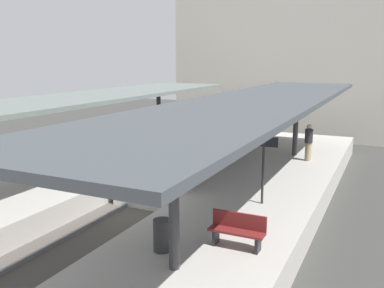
# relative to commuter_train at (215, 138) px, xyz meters

# --- Properties ---
(ground_plane) EXTENTS (80.00, 80.00, 0.00)m
(ground_plane) POSITION_rel_commuter_train_xyz_m (0.00, -6.74, -1.73)
(ground_plane) COLOR #383835
(platform_left) EXTENTS (4.40, 28.00, 1.00)m
(platform_left) POSITION_rel_commuter_train_xyz_m (-3.80, -6.74, -1.23)
(platform_left) COLOR #ADA8A0
(platform_left) RESTS_ON ground_plane
(platform_right) EXTENTS (4.40, 28.00, 1.00)m
(platform_right) POSITION_rel_commuter_train_xyz_m (3.80, -6.74, -1.23)
(platform_right) COLOR #ADA8A0
(platform_right) RESTS_ON ground_plane
(track_ballast) EXTENTS (3.20, 28.00, 0.20)m
(track_ballast) POSITION_rel_commuter_train_xyz_m (0.00, -6.74, -1.63)
(track_ballast) COLOR #4C4742
(track_ballast) RESTS_ON ground_plane
(rail_near_side) EXTENTS (0.08, 28.00, 0.14)m
(rail_near_side) POSITION_rel_commuter_train_xyz_m (-0.72, -6.74, -1.46)
(rail_near_side) COLOR slate
(rail_near_side) RESTS_ON track_ballast
(rail_far_side) EXTENTS (0.08, 28.00, 0.14)m
(rail_far_side) POSITION_rel_commuter_train_xyz_m (0.72, -6.74, -1.46)
(rail_far_side) COLOR slate
(rail_far_side) RESTS_ON track_ballast
(commuter_train) EXTENTS (2.78, 13.77, 3.10)m
(commuter_train) POSITION_rel_commuter_train_xyz_m (0.00, 0.00, 0.00)
(commuter_train) COLOR #ADADB2
(commuter_train) RESTS_ON track_ballast
(canopy_left) EXTENTS (4.18, 21.00, 3.09)m
(canopy_left) POSITION_rel_commuter_train_xyz_m (-3.80, -5.34, 2.24)
(canopy_left) COLOR #333335
(canopy_left) RESTS_ON platform_left
(canopy_right) EXTENTS (4.18, 21.00, 3.29)m
(canopy_right) POSITION_rel_commuter_train_xyz_m (3.80, -5.34, 2.44)
(canopy_right) COLOR #333335
(canopy_right) RESTS_ON platform_right
(platform_bench) EXTENTS (1.40, 0.41, 0.86)m
(platform_bench) POSITION_rel_commuter_train_xyz_m (4.70, -9.99, -0.26)
(platform_bench) COLOR black
(platform_bench) RESTS_ON platform_right
(platform_sign) EXTENTS (0.90, 0.08, 2.21)m
(platform_sign) POSITION_rel_commuter_train_xyz_m (4.35, -6.58, 0.90)
(platform_sign) COLOR #262628
(platform_sign) RESTS_ON platform_right
(litter_bin) EXTENTS (0.44, 0.44, 0.80)m
(litter_bin) POSITION_rel_commuter_train_xyz_m (3.12, -10.97, -0.33)
(litter_bin) COLOR #2D2D30
(litter_bin) RESTS_ON platform_right
(passenger_near_bench) EXTENTS (0.36, 0.36, 1.74)m
(passenger_near_bench) POSITION_rel_commuter_train_xyz_m (-3.51, -2.37, 0.18)
(passenger_near_bench) COLOR #998460
(passenger_near_bench) RESTS_ON platform_left
(passenger_mid_platform) EXTENTS (0.36, 0.36, 1.70)m
(passenger_mid_platform) POSITION_rel_commuter_train_xyz_m (4.60, 0.08, 0.15)
(passenger_mid_platform) COLOR #998460
(passenger_mid_platform) RESTS_ON platform_right
(station_building_backdrop) EXTENTS (18.00, 6.00, 11.00)m
(station_building_backdrop) POSITION_rel_commuter_train_xyz_m (1.46, 13.26, 3.77)
(station_building_backdrop) COLOR beige
(station_building_backdrop) RESTS_ON ground_plane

